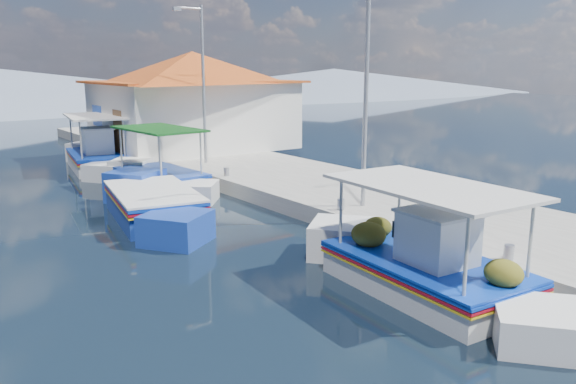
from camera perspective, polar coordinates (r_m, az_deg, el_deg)
ground at (r=11.81m, az=-2.31°, el=-8.70°), size 160.00×160.00×0.00m
quay at (r=19.76m, az=2.13°, el=0.69°), size 5.00×44.00×0.50m
bollards at (r=17.87m, az=-1.65°, el=0.75°), size 0.20×17.20×0.30m
main_caique at (r=11.40m, az=13.11°, el=-7.42°), size 2.41×7.05×2.33m
caique_green_canopy at (r=20.59m, az=-12.53°, el=1.19°), size 2.21×6.45×2.42m
caique_blue_hull at (r=16.78m, az=-13.33°, el=-1.43°), size 2.96×6.98×1.26m
caique_far at (r=25.47m, az=-18.36°, el=3.18°), size 2.88×7.04×2.50m
harbor_building at (r=27.16m, az=-9.34°, el=9.09°), size 10.49×10.49×4.40m
lamp_post_near at (r=15.43m, az=7.50°, el=10.80°), size 1.21×0.14×6.00m
lamp_post_far at (r=22.80m, az=-8.61°, el=11.23°), size 1.21×0.14×6.00m
mountain_ridge at (r=66.42m, az=-25.61°, el=9.25°), size 171.40×96.00×5.50m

